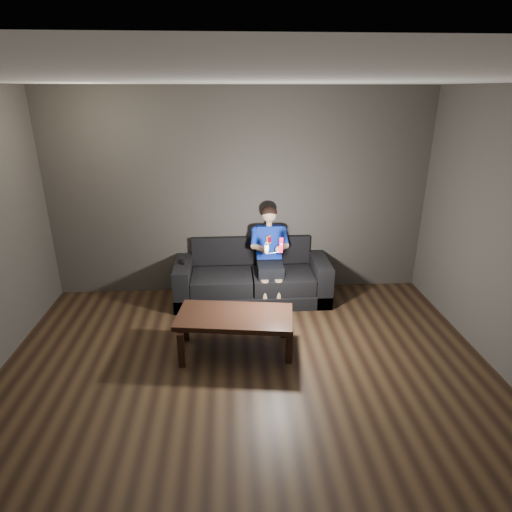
{
  "coord_description": "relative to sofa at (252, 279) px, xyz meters",
  "views": [
    {
      "loc": [
        -0.14,
        -3.03,
        2.64
      ],
      "look_at": [
        0.15,
        1.55,
        0.85
      ],
      "focal_mm": 30.0,
      "sensor_mm": 36.0,
      "label": 1
    }
  ],
  "objects": [
    {
      "name": "floor",
      "position": [
        -0.14,
        -2.21,
        -0.25
      ],
      "size": [
        5.0,
        5.0,
        0.0
      ],
      "primitive_type": "plane",
      "color": "black",
      "rests_on": "ground"
    },
    {
      "name": "back_wall",
      "position": [
        -0.14,
        0.29,
        1.1
      ],
      "size": [
        5.0,
        0.04,
        2.7
      ],
      "primitive_type": "cube",
      "color": "#3C3934",
      "rests_on": "ground"
    },
    {
      "name": "ceiling",
      "position": [
        -0.14,
        -2.21,
        2.45
      ],
      "size": [
        5.0,
        5.0,
        0.02
      ],
      "primitive_type": "cube",
      "color": "silver",
      "rests_on": "back_wall"
    },
    {
      "name": "sofa",
      "position": [
        0.0,
        0.0,
        0.0
      ],
      "size": [
        2.01,
        0.87,
        0.78
      ],
      "color": "black",
      "rests_on": "floor"
    },
    {
      "name": "child",
      "position": [
        0.23,
        -0.04,
        0.46
      ],
      "size": [
        0.49,
        0.6,
        1.21
      ],
      "color": "black",
      "rests_on": "sofa"
    },
    {
      "name": "wii_remote_red",
      "position": [
        0.32,
        -0.51,
        0.67
      ],
      "size": [
        0.06,
        0.08,
        0.18
      ],
      "color": "red",
      "rests_on": "child"
    },
    {
      "name": "nunchuk_white",
      "position": [
        0.15,
        -0.5,
        0.64
      ],
      "size": [
        0.06,
        0.09,
        0.15
      ],
      "color": "white",
      "rests_on": "child"
    },
    {
      "name": "wii_remote_black",
      "position": [
        -0.91,
        -0.07,
        0.31
      ],
      "size": [
        0.05,
        0.15,
        0.03
      ],
      "color": "black",
      "rests_on": "sofa"
    },
    {
      "name": "coffee_table",
      "position": [
        -0.25,
        -1.28,
        0.13
      ],
      "size": [
        1.28,
        0.76,
        0.44
      ],
      "color": "black",
      "rests_on": "floor"
    }
  ]
}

